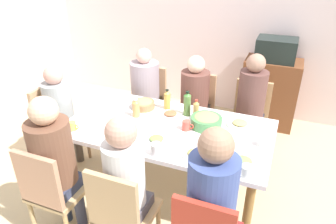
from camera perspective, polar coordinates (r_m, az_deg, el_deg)
ground_plane at (r=3.25m, az=0.00°, el=-13.90°), size 6.24×6.24×0.00m
wall_back at (r=4.50m, az=10.34°, el=16.33°), size 5.44×0.12×2.60m
dining_table at (r=2.86m, az=0.00°, el=-4.04°), size 1.83×0.99×0.73m
chair_0 at (r=2.33m, az=-8.47°, el=-17.62°), size 0.40×0.40×0.90m
person_0 at (r=2.24m, az=-7.70°, el=-12.07°), size 0.30×0.30×1.23m
chair_1 at (r=3.56m, az=-19.77°, el=-1.65°), size 0.40×0.40×0.90m
person_1 at (r=3.42m, az=-19.05°, el=0.60°), size 0.30×0.30×1.15m
chair_2 at (r=3.85m, az=-3.57°, el=2.33°), size 0.40×0.40×0.90m
person_2 at (r=3.69m, az=-4.25°, el=4.55°), size 0.33×0.33×1.17m
chair_3 at (r=2.63m, az=-20.43°, el=-13.17°), size 0.40×0.40×0.90m
person_3 at (r=2.53m, az=-20.06°, el=-7.76°), size 0.32×0.32×1.26m
person_4 at (r=2.04m, az=7.97°, el=-15.51°), size 0.31×0.31×1.28m
chair_5 at (r=3.55m, az=14.60°, el=-0.91°), size 0.40×0.40×0.90m
person_5 at (r=3.36m, az=14.82°, el=1.79°), size 0.30×0.30×1.25m
chair_6 at (r=3.65m, az=5.15°, el=0.79°), size 0.40×0.40×0.90m
person_6 at (r=3.49m, az=4.83°, el=2.90°), size 0.31×0.31×1.16m
plate_0 at (r=2.99m, az=0.45°, el=-0.45°), size 0.22×0.22×0.04m
plate_1 at (r=2.42m, az=13.42°, el=-8.87°), size 0.25×0.25×0.04m
plate_2 at (r=2.61m, az=-2.12°, el=-5.08°), size 0.22×0.22×0.04m
plate_3 at (r=2.86m, az=-9.39°, el=-2.30°), size 0.22×0.22×0.04m
plate_4 at (r=2.45m, az=4.89°, el=-7.64°), size 0.20×0.20×0.04m
plate_5 at (r=2.91m, az=12.96°, el=-2.12°), size 0.24×0.24×0.04m
bowl_0 at (r=2.82m, az=6.99°, el=-1.60°), size 0.28×0.28×0.11m
bowl_1 at (r=3.14m, az=-4.52°, el=1.46°), size 0.23×0.23×0.09m
cup_0 at (r=2.65m, az=17.19°, el=-5.18°), size 0.11×0.08×0.09m
cup_1 at (r=2.75m, az=3.36°, el=-2.47°), size 0.11×0.07×0.09m
cup_2 at (r=2.43m, az=-2.16°, el=-6.79°), size 0.12×0.08×0.10m
cup_3 at (r=2.29m, az=14.18°, el=-10.40°), size 0.12×0.08×0.09m
cup_4 at (r=2.57m, az=-6.63°, el=-4.89°), size 0.11×0.08×0.09m
cup_5 at (r=2.88m, az=-17.04°, el=-2.46°), size 0.11×0.07×0.08m
bottle_0 at (r=2.96m, az=-5.85°, el=0.68°), size 0.07×0.07×0.19m
bottle_1 at (r=2.92m, az=5.12°, el=0.42°), size 0.05×0.05×0.19m
bottle_2 at (r=3.09m, az=-0.15°, el=2.24°), size 0.07×0.07×0.21m
bottle_3 at (r=2.97m, az=3.52°, el=1.47°), size 0.07×0.07×0.24m
side_cabinet at (r=4.38m, az=17.94°, el=3.35°), size 0.70×0.44×0.90m
microwave at (r=4.18m, az=19.12°, el=10.72°), size 0.48×0.36×0.28m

